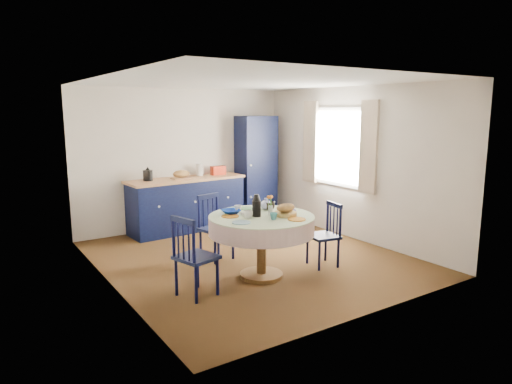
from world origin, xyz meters
TOP-DOWN VIEW (x-y plane):
  - floor at (0.00, 0.00)m, footprint 4.50×4.50m
  - ceiling at (0.00, 0.00)m, footprint 4.50×4.50m
  - wall_back at (0.00, 2.25)m, footprint 4.00×0.02m
  - wall_left at (-2.00, 0.00)m, footprint 0.02×4.50m
  - wall_right at (2.00, 0.00)m, footprint 0.02×4.50m
  - window at (1.95, 0.30)m, footprint 0.10×1.74m
  - kitchen_counter at (-0.10, 1.96)m, footprint 2.14×0.78m
  - pantry_cabinet at (1.40, 2.00)m, footprint 0.71×0.53m
  - dining_table at (-0.30, -0.72)m, footprint 1.33×1.33m
  - chair_left at (-1.30, -0.81)m, footprint 0.50×0.52m
  - chair_far at (-0.45, 0.26)m, footprint 0.49×0.48m
  - chair_right at (0.68, -0.83)m, footprint 0.43×0.45m
  - mug_a at (-0.52, -0.75)m, footprint 0.12×0.12m
  - mug_b at (-0.31, -0.98)m, footprint 0.09×0.09m
  - mug_c at (-0.03, -0.51)m, footprint 0.14×0.14m
  - mug_d at (-0.46, -0.40)m, footprint 0.10×0.10m
  - cobalt_bowl at (-0.58, -0.43)m, footprint 0.24×0.24m

SIDE VIEW (x-z plane):
  - floor at x=0.00m, z-range 0.00..0.00m
  - chair_right at x=0.68m, z-range 0.01..0.88m
  - chair_far at x=-0.45m, z-range 0.01..0.94m
  - chair_left at x=-1.30m, z-range 0.01..0.96m
  - kitchen_counter at x=-0.10m, z-range -0.11..1.07m
  - dining_table at x=-0.30m, z-range 0.14..1.23m
  - cobalt_bowl at x=-0.58m, z-range 0.81..0.87m
  - mug_b at x=-0.31m, z-range 0.81..0.89m
  - mug_d at x=-0.46m, z-range 0.81..0.90m
  - mug_a at x=-0.52m, z-range 0.81..0.90m
  - mug_c at x=-0.03m, z-range 0.81..0.92m
  - pantry_cabinet at x=1.40m, z-range 0.00..2.01m
  - wall_back at x=0.00m, z-range 0.00..2.50m
  - wall_left at x=-2.00m, z-range 0.00..2.50m
  - wall_right at x=2.00m, z-range 0.00..2.50m
  - window at x=1.95m, z-range 0.80..2.25m
  - ceiling at x=0.00m, z-range 2.50..2.50m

